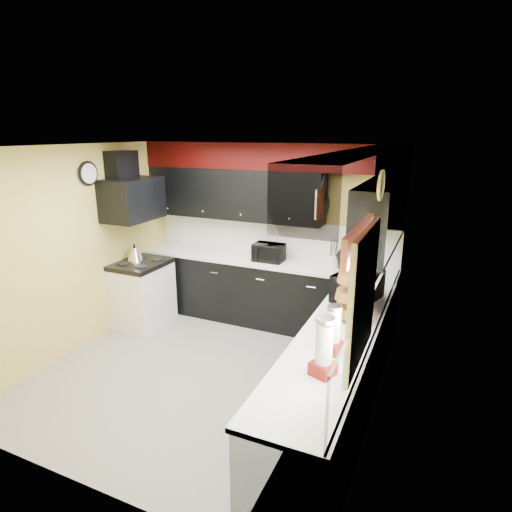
{
  "coord_description": "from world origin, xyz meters",
  "views": [
    {
      "loc": [
        2.23,
        -3.71,
        2.65
      ],
      "look_at": [
        0.23,
        0.77,
        1.21
      ],
      "focal_mm": 30.0,
      "sensor_mm": 36.0,
      "label": 1
    }
  ],
  "objects": [
    {
      "name": "microwave",
      "position": [
        1.49,
        0.53,
        1.09
      ],
      "size": [
        0.5,
        0.62,
        0.3
      ],
      "primitive_type": "imported",
      "rotation": [
        0.0,
        0.0,
        1.29
      ],
      "color": "black",
      "rests_on": "counter_right"
    },
    {
      "name": "upper_right",
      "position": [
        1.62,
        0.9,
        1.8
      ],
      "size": [
        0.35,
        1.8,
        0.7
      ],
      "primitive_type": "cube",
      "color": "black",
      "rests_on": "wall_right"
    },
    {
      "name": "knife_block",
      "position": [
        1.1,
        1.54,
        1.05
      ],
      "size": [
        0.13,
        0.16,
        0.23
      ],
      "primitive_type": "cube",
      "rotation": [
        0.0,
        0.0,
        -0.18
      ],
      "color": "black",
      "rests_on": "counter_back"
    },
    {
      "name": "splash_right",
      "position": [
        1.79,
        0.0,
        1.19
      ],
      "size": [
        0.02,
        3.6,
        0.5
      ],
      "primitive_type": "cube",
      "color": "white",
      "rests_on": "counter_right"
    },
    {
      "name": "hood",
      "position": [
        -1.55,
        0.75,
        1.78
      ],
      "size": [
        0.5,
        0.78,
        0.55
      ],
      "primitive_type": "cube",
      "color": "black",
      "rests_on": "wall_left"
    },
    {
      "name": "toaster_oven",
      "position": [
        0.11,
        1.46,
        1.06
      ],
      "size": [
        0.41,
        0.34,
        0.24
      ],
      "primitive_type": "imported",
      "rotation": [
        0.0,
        0.0,
        0.01
      ],
      "color": "black",
      "rests_on": "counter_back"
    },
    {
      "name": "pan_low",
      "position": [
        0.82,
        1.68,
        1.72
      ],
      "size": [
        0.03,
        0.24,
        0.42
      ],
      "primitive_type": null,
      "color": "black",
      "rests_on": "upper_back"
    },
    {
      "name": "soffit_right",
      "position": [
        1.62,
        -0.18,
        2.33
      ],
      "size": [
        0.36,
        3.24,
        0.35
      ],
      "primitive_type": "cube",
      "color": "black",
      "rests_on": "wall_right"
    },
    {
      "name": "utensil_crock",
      "position": [
        0.99,
        1.52,
        1.02
      ],
      "size": [
        0.19,
        0.19,
        0.16
      ],
      "primitive_type": "cylinder",
      "rotation": [
        0.0,
        0.0,
        0.32
      ],
      "color": "silver",
      "rests_on": "counter_back"
    },
    {
      "name": "deco_plate",
      "position": [
        1.77,
        -0.35,
        2.25
      ],
      "size": [
        0.03,
        0.24,
        0.24
      ],
      "primitive_type": null,
      "color": "white",
      "rests_on": "wall_right"
    },
    {
      "name": "cooktop",
      "position": [
        -1.5,
        0.75,
        0.89
      ],
      "size": [
        0.62,
        0.77,
        0.06
      ],
      "primitive_type": "cube",
      "color": "black",
      "rests_on": "stove"
    },
    {
      "name": "window",
      "position": [
        1.79,
        -0.9,
        1.55
      ],
      "size": [
        0.03,
        0.86,
        0.96
      ],
      "primitive_type": null,
      "color": "white",
      "rests_on": "wall_right"
    },
    {
      "name": "counter_back",
      "position": [
        0.0,
        1.5,
        0.92
      ],
      "size": [
        3.62,
        0.64,
        0.04
      ],
      "primitive_type": "cube",
      "color": "white",
      "rests_on": "cab_back"
    },
    {
      "name": "valance",
      "position": [
        1.73,
        -0.9,
        1.95
      ],
      "size": [
        0.04,
        0.88,
        0.2
      ],
      "primitive_type": "cube",
      "color": "red",
      "rests_on": "wall_right"
    },
    {
      "name": "cab_right",
      "position": [
        1.5,
        -0.3,
        0.45
      ],
      "size": [
        0.6,
        3.0,
        0.9
      ],
      "primitive_type": "cube",
      "color": "black",
      "rests_on": "ground"
    },
    {
      "name": "ceiling",
      "position": [
        0.0,
        0.0,
        2.5
      ],
      "size": [
        3.6,
        3.6,
        0.06
      ],
      "primitive_type": "cube",
      "color": "white",
      "rests_on": "wall_back"
    },
    {
      "name": "counter_right",
      "position": [
        1.5,
        -0.3,
        0.92
      ],
      "size": [
        0.64,
        3.02,
        0.04
      ],
      "primitive_type": "cube",
      "color": "white",
      "rests_on": "cab_right"
    },
    {
      "name": "stove",
      "position": [
        -1.5,
        0.75,
        0.43
      ],
      "size": [
        0.6,
        0.75,
        0.86
      ],
      "primitive_type": "cube",
      "color": "white",
      "rests_on": "ground"
    },
    {
      "name": "ground",
      "position": [
        0.0,
        0.0,
        0.0
      ],
      "size": [
        3.6,
        3.6,
        0.0
      ],
      "primitive_type": "plane",
      "color": "gray",
      "rests_on": "ground"
    },
    {
      "name": "wall_left",
      "position": [
        -1.8,
        0.0,
        1.25
      ],
      "size": [
        0.06,
        3.6,
        2.5
      ],
      "primitive_type": "cube",
      "color": "#E0C666",
      "rests_on": "ground"
    },
    {
      "name": "splash_back",
      "position": [
        0.0,
        1.79,
        1.19
      ],
      "size": [
        3.6,
        0.02,
        0.5
      ],
      "primitive_type": "cube",
      "color": "white",
      "rests_on": "counter_back"
    },
    {
      "name": "wall_back",
      "position": [
        0.0,
        1.8,
        1.25
      ],
      "size": [
        3.6,
        0.06,
        2.5
      ],
      "primitive_type": "cube",
      "color": "#E0C666",
      "rests_on": "ground"
    },
    {
      "name": "baskets",
      "position": [
        1.52,
        0.05,
        1.18
      ],
      "size": [
        0.27,
        0.27,
        0.5
      ],
      "primitive_type": null,
      "color": "brown",
      "rests_on": "upper_right"
    },
    {
      "name": "soffit_back",
      "position": [
        0.0,
        1.62,
        2.33
      ],
      "size": [
        3.6,
        0.36,
        0.35
      ],
      "primitive_type": "cube",
      "color": "black",
      "rests_on": "wall_back"
    },
    {
      "name": "wall_right",
      "position": [
        1.8,
        0.0,
        1.25
      ],
      "size": [
        0.06,
        3.6,
        2.5
      ],
      "primitive_type": "cube",
      "color": "#E0C666",
      "rests_on": "ground"
    },
    {
      "name": "dispenser_b",
      "position": [
        1.56,
        -1.0,
        1.16
      ],
      "size": [
        0.2,
        0.2,
        0.43
      ],
      "primitive_type": null,
      "rotation": [
        0.0,
        0.0,
        -0.34
      ],
      "color": "#6C0408",
      "rests_on": "counter_right"
    },
    {
      "name": "cut_board",
      "position": [
        0.83,
        1.3,
        1.8
      ],
      "size": [
        0.03,
        0.26,
        0.35
      ],
      "primitive_type": "cube",
      "color": "white",
      "rests_on": "upper_back"
    },
    {
      "name": "pan_top",
      "position": [
        0.82,
        1.55,
        2.0
      ],
      "size": [
        0.03,
        0.22,
        0.4
      ],
      "primitive_type": null,
      "color": "black",
      "rests_on": "upper_back"
    },
    {
      "name": "dispenser_a",
      "position": [
        1.54,
        -0.66,
        1.13
      ],
      "size": [
        0.17,
        0.17,
        0.37
      ],
      "primitive_type": null,
      "rotation": [
        0.0,
        0.0,
        -0.29
      ],
      "color": "#5E0809",
      "rests_on": "counter_right"
    },
    {
      "name": "pan_mid",
      "position": [
        0.82,
        1.42,
        1.75
      ],
      "size": [
        0.03,
        0.28,
        0.46
      ],
      "primitive_type": null,
      "color": "black",
      "rests_on": "upper_back"
    },
    {
      "name": "cab_back",
      "position": [
        0.0,
        1.5,
        0.45
      ],
      "size": [
        3.6,
        0.6,
        0.9
      ],
      "primitive_type": "cube",
      "color": "black",
      "rests_on": "ground"
    },
    {
      "name": "kettle",
      "position": [
        -1.59,
        0.76,
        1.02
      ],
      "size": [
        0.28,
        0.28,
        0.19
      ],
      "primitive_type": null,
      "rotation": [
        0.0,
        0.0,
        0.42
      ],
      "color": "silver",
      "rests_on": "cooktop"
    },
    {
      "name": "upper_back",
      "position": [
        -0.5,
        1.62,
        1.8
      ],
      "size": [
        2.6,
        0.35,
        0.7
      ],
      "primitive_type": "cube",
      "color": "black",
      "rests_on": "wall_back"
    },
    {
      "name": "hood_duct",
      "position": [
        -1.68,
        0.75,
        2.2
      ],
      "size": [
        0.24,
        0.4,
        0.4
      ],
      "primitive_type": "cube",
      "color": "black",
      "rests_on": "wall_left"
    },
    {
      "name": "clock",
      "position": [
        -1.77,
        0.25,
        2.15
      ],
      "size": [
        0.03,
        0.3,
        0.3
      ],
      "primitive_type": null,
      "color": "black",
      "rests_on": "wall_left"
    }
  ]
}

